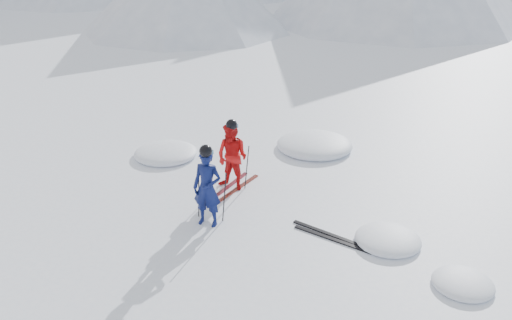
% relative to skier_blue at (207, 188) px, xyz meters
% --- Properties ---
extents(ground, '(160.00, 160.00, 0.00)m').
position_rel_skier_blue_xyz_m(ground, '(1.98, 0.62, -0.83)').
color(ground, white).
rests_on(ground, ground).
extents(skier_blue, '(0.64, 0.46, 1.65)m').
position_rel_skier_blue_xyz_m(skier_blue, '(0.00, 0.00, 0.00)').
color(skier_blue, '#0C154D').
rests_on(skier_blue, ground).
extents(skier_red, '(0.83, 0.67, 1.60)m').
position_rel_skier_blue_xyz_m(skier_red, '(-0.31, 1.67, -0.03)').
color(skier_red, red).
rests_on(skier_red, ground).
extents(pole_blue_left, '(0.11, 0.08, 1.10)m').
position_rel_skier_blue_xyz_m(pole_blue_left, '(-0.30, 0.15, -0.28)').
color(pole_blue_left, black).
rests_on(pole_blue_left, ground).
extents(pole_blue_right, '(0.11, 0.07, 1.10)m').
position_rel_skier_blue_xyz_m(pole_blue_right, '(0.25, 0.25, -0.28)').
color(pole_blue_right, black).
rests_on(pole_blue_right, ground).
extents(pole_red_left, '(0.11, 0.09, 1.06)m').
position_rel_skier_blue_xyz_m(pole_red_left, '(-0.61, 1.92, -0.29)').
color(pole_red_left, black).
rests_on(pole_red_left, ground).
extents(pole_red_right, '(0.11, 0.08, 1.06)m').
position_rel_skier_blue_xyz_m(pole_red_right, '(-0.01, 1.82, -0.29)').
color(pole_red_right, black).
rests_on(pole_red_right, ground).
extents(ski_worn_left, '(0.18, 1.70, 0.03)m').
position_rel_skier_blue_xyz_m(ski_worn_left, '(-0.43, 1.67, -0.81)').
color(ski_worn_left, black).
rests_on(ski_worn_left, ground).
extents(ski_worn_right, '(0.30, 1.70, 0.03)m').
position_rel_skier_blue_xyz_m(ski_worn_right, '(-0.19, 1.67, -0.81)').
color(ski_worn_right, black).
rests_on(ski_worn_right, ground).
extents(ski_loose_a, '(1.68, 0.44, 0.03)m').
position_rel_skier_blue_xyz_m(ski_loose_a, '(2.41, 0.65, -0.81)').
color(ski_loose_a, black).
rests_on(ski_loose_a, ground).
extents(ski_loose_b, '(1.69, 0.38, 0.03)m').
position_rel_skier_blue_xyz_m(ski_loose_b, '(2.51, 0.50, -0.81)').
color(ski_loose_b, black).
rests_on(ski_loose_b, ground).
extents(snow_lumps, '(9.16, 6.33, 0.46)m').
position_rel_skier_blue_xyz_m(snow_lumps, '(0.33, 3.37, -0.83)').
color(snow_lumps, white).
rests_on(snow_lumps, ground).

